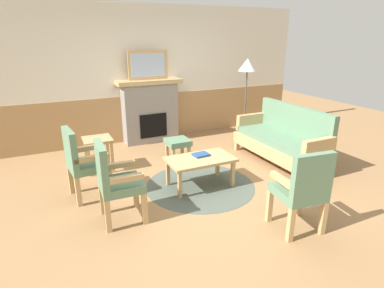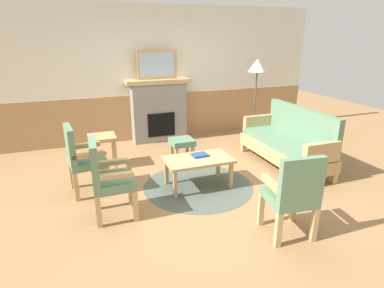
{
  "view_description": "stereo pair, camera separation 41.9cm",
  "coord_description": "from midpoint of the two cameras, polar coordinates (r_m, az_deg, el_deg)",
  "views": [
    {
      "loc": [
        -1.94,
        -3.71,
        2.11
      ],
      "look_at": [
        0.0,
        0.35,
        0.55
      ],
      "focal_mm": 29.41,
      "sensor_mm": 36.0,
      "label": 1
    },
    {
      "loc": [
        -1.55,
        -3.88,
        2.11
      ],
      "look_at": [
        0.0,
        0.35,
        0.55
      ],
      "focal_mm": 29.41,
      "sensor_mm": 36.0,
      "label": 2
    }
  ],
  "objects": [
    {
      "name": "armchair_front_left",
      "position": [
        3.58,
        21.11,
        -8.26
      ],
      "size": [
        0.53,
        0.53,
        0.98
      ],
      "color": "tan",
      "rests_on": "ground_plane"
    },
    {
      "name": "wall_back",
      "position": [
        6.67,
        -4.98,
        12.16
      ],
      "size": [
        7.2,
        0.14,
        2.7
      ],
      "color": "silver",
      "rests_on": "ground_plane"
    },
    {
      "name": "floor_lamp_by_couch",
      "position": [
        6.54,
        13.57,
        12.8
      ],
      "size": [
        0.36,
        0.36,
        1.68
      ],
      "color": "#332D28",
      "rests_on": "ground_plane"
    },
    {
      "name": "armchair_by_window_left",
      "position": [
        4.49,
        -16.9,
        -2.21
      ],
      "size": [
        0.53,
        0.53,
        0.98
      ],
      "color": "tan",
      "rests_on": "ground_plane"
    },
    {
      "name": "round_rug",
      "position": [
        4.69,
        3.71,
        -7.6
      ],
      "size": [
        1.61,
        1.61,
        0.01
      ],
      "primitive_type": "cylinder",
      "color": "#4C564C",
      "rests_on": "ground_plane"
    },
    {
      "name": "side_table",
      "position": [
        5.34,
        -13.84,
        0.26
      ],
      "size": [
        0.44,
        0.44,
        0.55
      ],
      "color": "tan",
      "rests_on": "ground_plane"
    },
    {
      "name": "fireplace",
      "position": [
        6.55,
        -4.23,
        6.2
      ],
      "size": [
        1.3,
        0.44,
        1.28
      ],
      "color": "gray",
      "rests_on": "ground_plane"
    },
    {
      "name": "coffee_table",
      "position": [
        4.53,
        3.81,
        -3.28
      ],
      "size": [
        0.96,
        0.56,
        0.44
      ],
      "color": "tan",
      "rests_on": "ground_plane"
    },
    {
      "name": "footstool",
      "position": [
        5.62,
        0.31,
        0.15
      ],
      "size": [
        0.4,
        0.4,
        0.36
      ],
      "color": "tan",
      "rests_on": "ground_plane"
    },
    {
      "name": "ground_plane",
      "position": [
        4.68,
        4.08,
        -7.74
      ],
      "size": [
        14.0,
        14.0,
        0.0
      ],
      "primitive_type": "plane",
      "color": "#997047"
    },
    {
      "name": "couch",
      "position": [
        5.57,
        19.0,
        0.14
      ],
      "size": [
        0.7,
        1.8,
        0.98
      ],
      "color": "tan",
      "rests_on": "ground_plane"
    },
    {
      "name": "framed_picture",
      "position": [
        6.41,
        -4.43,
        14.13
      ],
      "size": [
        0.8,
        0.04,
        0.56
      ],
      "color": "tan",
      "rests_on": "fireplace"
    },
    {
      "name": "book_on_table",
      "position": [
        4.59,
        4.02,
        -2.04
      ],
      "size": [
        0.24,
        0.19,
        0.03
      ],
      "primitive_type": "cube",
      "rotation": [
        0.0,
        0.0,
        0.08
      ],
      "color": "navy",
      "rests_on": "coffee_table"
    },
    {
      "name": "armchair_near_fireplace",
      "position": [
        3.8,
        -12.11,
        -5.72
      ],
      "size": [
        0.5,
        0.5,
        0.98
      ],
      "color": "tan",
      "rests_on": "ground_plane"
    }
  ]
}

